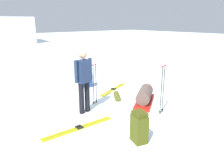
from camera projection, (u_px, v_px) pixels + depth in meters
ground_plane at (112, 107)px, 6.33m from camera, size 80.00×80.00×0.00m
skier_standing at (84, 79)px, 5.72m from camera, size 0.57×0.26×1.70m
ski_pair_near at (79, 128)px, 5.07m from camera, size 1.82×0.22×0.05m
ski_pair_far at (113, 89)px, 7.91m from camera, size 1.69×0.80×0.05m
backpack_large_dark at (139, 127)px, 4.44m from camera, size 0.34×0.39×0.67m
backpack_bright at (87, 80)px, 8.21m from camera, size 0.41×0.34×0.57m
ski_poles_planted_near at (163, 87)px, 5.73m from camera, size 0.22×0.11×1.33m
ski_poles_planted_far at (95, 82)px, 6.42m from camera, size 0.19×0.11×1.22m
gear_sled at (145, 96)px, 6.56m from camera, size 1.40×1.15×0.49m
sleeping_mat_rolled at (117, 96)px, 6.98m from camera, size 0.46×0.56×0.18m
thermos_bottle at (151, 90)px, 7.43m from camera, size 0.07×0.07×0.26m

